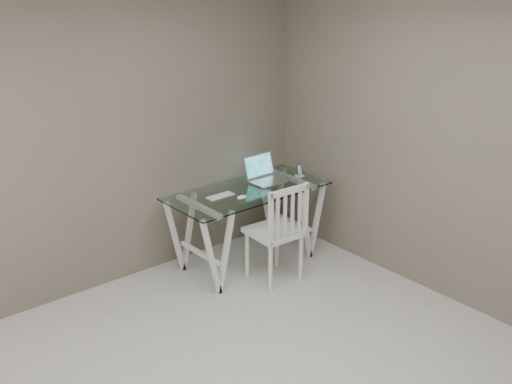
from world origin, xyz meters
TOP-DOWN VIEW (x-y plane):
  - room at (-0.06, 0.02)m, footprint 4.50×4.52m
  - desk at (1.08, 1.74)m, footprint 1.50×0.70m
  - chair at (1.08, 1.29)m, footprint 0.45×0.45m
  - laptop at (1.37, 1.84)m, footprint 0.34×0.31m
  - keyboard at (0.79, 1.76)m, footprint 0.27×0.12m
  - mouse at (0.90, 1.60)m, footprint 0.10×0.06m
  - phone_dock at (1.70, 1.71)m, footprint 0.06×0.06m

SIDE VIEW (x-z plane):
  - desk at x=1.08m, z-range 0.01..0.76m
  - chair at x=1.08m, z-range 0.05..0.98m
  - keyboard at x=0.79m, z-range 0.75..0.75m
  - mouse at x=0.90m, z-range 0.75..0.78m
  - phone_dock at x=1.70m, z-range 0.72..0.84m
  - laptop at x=1.37m, z-range 0.68..0.92m
  - room at x=-0.06m, z-range 0.36..3.07m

